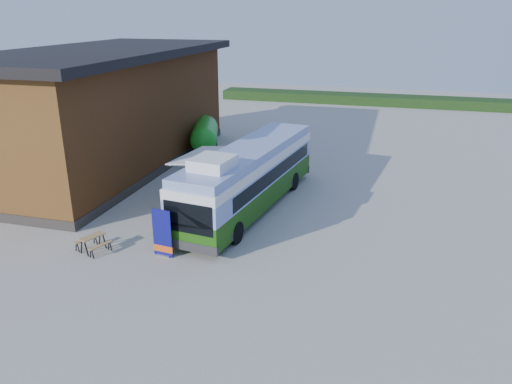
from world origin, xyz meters
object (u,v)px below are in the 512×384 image
(banner, at_px, (162,237))
(person_a, at_px, (208,223))
(slurry_tanker, at_px, (205,134))
(picnic_table, at_px, (93,240))
(bus, at_px, (249,175))
(person_b, at_px, (192,170))

(banner, xyz_separation_m, person_a, (1.27, 1.99, -0.03))
(person_a, relative_size, slurry_tanker, 0.28)
(picnic_table, relative_size, person_a, 0.94)
(person_a, bearing_deg, banner, -163.71)
(bus, relative_size, picnic_table, 8.05)
(person_a, distance_m, person_b, 7.40)
(person_a, xyz_separation_m, person_b, (-3.48, 6.52, 0.17))
(bus, bearing_deg, banner, -99.91)
(picnic_table, distance_m, slurry_tanker, 16.17)
(banner, distance_m, picnic_table, 3.13)
(bus, distance_m, slurry_tanker, 11.42)
(bus, relative_size, banner, 5.95)
(picnic_table, bearing_deg, person_b, 105.48)
(banner, bearing_deg, bus, 80.09)
(picnic_table, distance_m, person_b, 8.95)
(person_a, bearing_deg, person_b, 76.91)
(bus, height_order, person_a, bus)
(picnic_table, distance_m, person_a, 4.97)
(bus, height_order, person_b, bus)
(person_b, bearing_deg, bus, 69.82)
(picnic_table, relative_size, slurry_tanker, 0.26)
(picnic_table, bearing_deg, person_a, 49.64)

